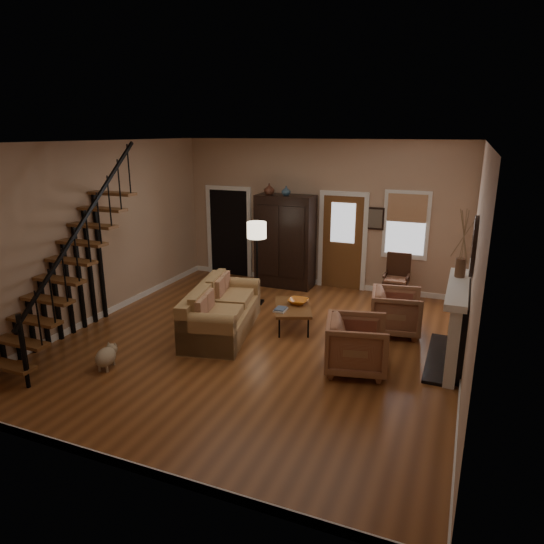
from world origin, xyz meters
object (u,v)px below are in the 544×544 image
at_px(armchair_left, 357,345).
at_px(floor_lamp, 257,263).
at_px(armchair_right, 396,312).
at_px(armoire, 285,241).
at_px(sofa, 222,310).
at_px(coffee_table, 293,317).
at_px(side_chair, 396,279).

xyz_separation_m(armchair_left, floor_lamp, (-2.57, 2.16, 0.45)).
bearing_deg(armchair_right, armoire, 47.51).
relative_size(armoire, armchair_right, 2.42).
distance_m(sofa, floor_lamp, 1.67).
distance_m(coffee_table, floor_lamp, 1.61).
relative_size(coffee_table, armchair_right, 1.23).
relative_size(coffee_table, side_chair, 1.05).
height_order(coffee_table, armchair_left, armchair_left).
bearing_deg(coffee_table, armchair_left, -40.02).
distance_m(armchair_right, floor_lamp, 2.98).
xyz_separation_m(sofa, side_chair, (2.62, 2.77, 0.10)).
xyz_separation_m(sofa, floor_lamp, (-0.04, 1.61, 0.45)).
bearing_deg(armoire, coffee_table, -66.02).
bearing_deg(sofa, coffee_table, 18.69).
height_order(coffee_table, floor_lamp, floor_lamp).
bearing_deg(armchair_left, armoire, 22.31).
relative_size(armchair_left, armchair_right, 1.04).
xyz_separation_m(armchair_left, armchair_right, (0.33, 1.67, -0.02)).
relative_size(armchair_left, side_chair, 0.89).
distance_m(armoire, sofa, 3.03).
xyz_separation_m(armoire, coffee_table, (1.02, -2.30, -0.84)).
xyz_separation_m(coffee_table, armchair_right, (1.78, 0.45, 0.19)).
height_order(armchair_right, side_chair, side_chair).
xyz_separation_m(sofa, coffee_table, (1.09, 0.66, -0.20)).
relative_size(coffee_table, floor_lamp, 0.63).
relative_size(sofa, coffee_table, 2.05).
height_order(sofa, side_chair, side_chair).
bearing_deg(armchair_left, coffee_table, 37.21).
relative_size(armchair_right, floor_lamp, 0.51).
relative_size(armoire, sofa, 0.95).
xyz_separation_m(floor_lamp, side_chair, (2.65, 1.15, -0.35)).
bearing_deg(side_chair, coffee_table, -125.98).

